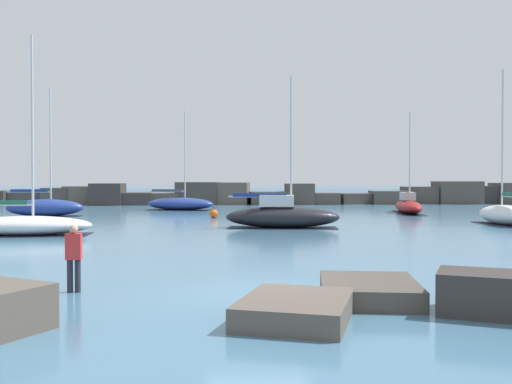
% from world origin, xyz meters
% --- Properties ---
extents(ground_plane, '(600.00, 600.00, 0.00)m').
position_xyz_m(ground_plane, '(0.00, 0.00, 0.00)').
color(ground_plane, teal).
extents(open_sea_beyond, '(400.00, 116.00, 0.01)m').
position_xyz_m(open_sea_beyond, '(0.00, 110.31, 0.00)').
color(open_sea_beyond, '#386684').
rests_on(open_sea_beyond, ground).
extents(breakwater_jetty, '(69.48, 6.96, 2.56)m').
position_xyz_m(breakwater_jetty, '(2.60, 50.41, 1.00)').
color(breakwater_jetty, '#4C443D').
rests_on(breakwater_jetty, ground).
extents(foreground_rocks, '(15.60, 5.18, 1.31)m').
position_xyz_m(foreground_rocks, '(-0.41, -2.81, 0.40)').
color(foreground_rocks, '#423D38').
rests_on(foreground_rocks, ground).
extents(sailboat_moored_0, '(5.66, 2.34, 9.51)m').
position_xyz_m(sailboat_moored_0, '(-13.15, 29.81, 0.68)').
color(sailboat_moored_0, navy).
rests_on(sailboat_moored_0, ground).
extents(sailboat_moored_1, '(1.95, 5.22, 9.38)m').
position_xyz_m(sailboat_moored_1, '(16.61, 19.19, 0.63)').
color(sailboat_moored_1, white).
rests_on(sailboat_moored_1, ground).
extents(sailboat_moored_2, '(6.71, 4.40, 8.88)m').
position_xyz_m(sailboat_moored_2, '(-3.60, 37.96, 0.58)').
color(sailboat_moored_2, navy).
rests_on(sailboat_moored_2, ground).
extents(sailboat_moored_3, '(6.64, 3.09, 8.47)m').
position_xyz_m(sailboat_moored_3, '(2.97, 18.20, 0.69)').
color(sailboat_moored_3, black).
rests_on(sailboat_moored_3, ground).
extents(sailboat_moored_4, '(3.23, 8.26, 8.15)m').
position_xyz_m(sailboat_moored_4, '(15.10, 31.52, 0.63)').
color(sailboat_moored_4, maroon).
rests_on(sailboat_moored_4, ground).
extents(sailboat_moored_5, '(6.68, 2.36, 9.67)m').
position_xyz_m(sailboat_moored_5, '(-10.15, 14.99, 0.51)').
color(sailboat_moored_5, white).
rests_on(sailboat_moored_5, ground).
extents(mooring_buoy_orange_near, '(0.61, 0.61, 0.81)m').
position_xyz_m(mooring_buoy_orange_near, '(-0.73, 26.93, 0.30)').
color(mooring_buoy_orange_near, '#EA5914').
rests_on(mooring_buoy_orange_near, ground).
extents(person_on_rocks, '(0.36, 0.22, 1.61)m').
position_xyz_m(person_on_rocks, '(-4.40, 0.36, 0.89)').
color(person_on_rocks, '#282833').
rests_on(person_on_rocks, ground).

